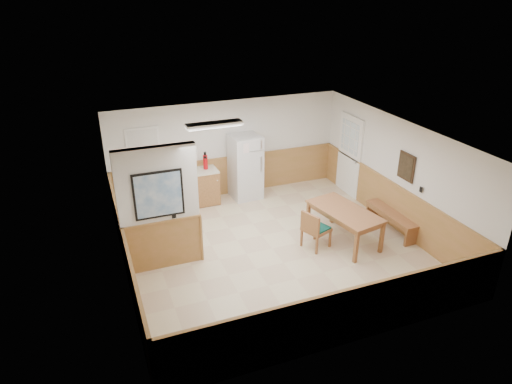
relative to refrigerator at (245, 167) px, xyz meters
name	(u,v)px	position (x,y,z in m)	size (l,w,h in m)	color
ground	(272,248)	(-0.36, -2.63, -0.83)	(6.00, 6.00, 0.00)	beige
ceiling	(274,136)	(-0.36, -2.63, 1.67)	(6.00, 6.00, 0.02)	white
back_wall	(227,149)	(-0.36, 0.37, 0.42)	(6.00, 0.02, 2.50)	white
right_wall	(397,174)	(2.64, -2.63, 0.42)	(0.02, 6.00, 2.50)	white
left_wall	(119,221)	(-3.36, -2.63, 0.42)	(0.02, 6.00, 2.50)	white
wainscot_back	(228,176)	(-0.36, 0.35, -0.33)	(6.00, 0.04, 1.00)	#AD7645
wainscot_right	(392,205)	(2.62, -2.63, -0.33)	(0.04, 6.00, 1.00)	#AD7645
wainscot_left	(126,256)	(-3.34, -2.63, -0.33)	(0.04, 6.00, 1.00)	#AD7645
partition_wall	(159,210)	(-2.61, -2.43, 0.40)	(1.50, 0.20, 2.50)	white
kitchen_counter	(186,189)	(-1.57, 0.05, -0.37)	(2.20, 0.61, 1.00)	#A96E3B
exterior_door	(349,155)	(2.61, -0.73, 0.22)	(0.07, 1.02, 2.15)	white
kitchen_window	(143,148)	(-2.46, 0.35, 0.72)	(0.80, 0.04, 1.00)	white
wall_painting	(406,167)	(2.61, -2.93, 0.72)	(0.04, 0.50, 0.60)	#302013
fluorescent_fixture	(214,125)	(-1.16, -1.33, 1.61)	(1.20, 0.30, 0.09)	white
refrigerator	(245,167)	(0.00, 0.00, 0.00)	(0.78, 0.75, 1.67)	silver
dining_table	(345,214)	(1.20, -2.89, -0.18)	(1.13, 1.79, 0.75)	brown
dining_bench	(391,217)	(2.44, -2.87, -0.49)	(0.36, 1.52, 0.45)	brown
dining_chair	(314,228)	(0.45, -2.92, -0.34)	(0.80, 0.67, 0.85)	brown
fire_extinguisher	(205,162)	(-1.02, 0.08, 0.26)	(0.13, 0.13, 0.45)	red
soap_bottle	(144,173)	(-2.54, 0.06, 0.19)	(0.08, 0.08, 0.24)	#188633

